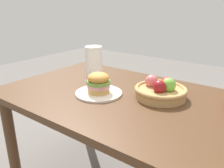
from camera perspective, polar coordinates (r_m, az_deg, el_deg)
name	(u,v)px	position (r m, az deg, el deg)	size (l,w,h in m)	color
dining_table	(119,110)	(1.38, 1.86, -6.41)	(1.40, 0.90, 0.75)	#4C301C
plate	(99,93)	(1.34, -3.33, -2.27)	(0.27, 0.27, 0.01)	silver
sandwich	(99,83)	(1.31, -3.38, 0.38)	(0.14, 0.14, 0.12)	tan
fruit_basket	(161,90)	(1.30, 12.05, -1.54)	(0.29, 0.29, 0.12)	tan
paper_towel_roll	(94,65)	(1.51, -4.54, 4.84)	(0.11, 0.11, 0.24)	white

